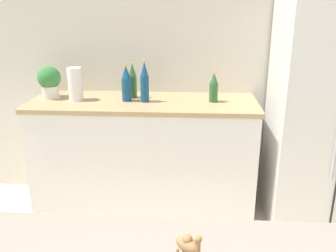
% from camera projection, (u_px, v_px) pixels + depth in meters
% --- Properties ---
extents(wall_back, '(8.00, 0.06, 2.55)m').
position_uv_depth(wall_back, '(184.00, 53.00, 3.15)').
color(wall_back, silver).
rests_on(wall_back, ground_plane).
extents(back_counter, '(1.80, 0.63, 0.94)m').
position_uv_depth(back_counter, '(145.00, 155.00, 3.12)').
color(back_counter, white).
rests_on(back_counter, ground_plane).
extents(refrigerator, '(0.83, 0.69, 1.76)m').
position_uv_depth(refrigerator, '(329.00, 113.00, 2.86)').
color(refrigerator, silver).
rests_on(refrigerator, ground_plane).
extents(potted_plant, '(0.18, 0.18, 0.26)m').
position_uv_depth(potted_plant, '(49.00, 81.00, 3.01)').
color(potted_plant, silver).
rests_on(potted_plant, back_counter).
extents(paper_towel_roll, '(0.11, 0.11, 0.26)m').
position_uv_depth(paper_towel_roll, '(75.00, 84.00, 2.94)').
color(paper_towel_roll, white).
rests_on(paper_towel_roll, back_counter).
extents(back_bottle_0, '(0.07, 0.07, 0.29)m').
position_uv_depth(back_bottle_0, '(126.00, 84.00, 2.92)').
color(back_bottle_0, navy).
rests_on(back_bottle_0, back_counter).
extents(back_bottle_1, '(0.07, 0.07, 0.32)m').
position_uv_depth(back_bottle_1, '(145.00, 82.00, 2.89)').
color(back_bottle_1, navy).
rests_on(back_bottle_1, back_counter).
extents(back_bottle_2, '(0.07, 0.07, 0.28)m').
position_uv_depth(back_bottle_2, '(133.00, 81.00, 3.01)').
color(back_bottle_2, '#2D6033').
rests_on(back_bottle_2, back_counter).
extents(back_bottle_3, '(0.07, 0.07, 0.24)m').
position_uv_depth(back_bottle_3, '(214.00, 88.00, 2.90)').
color(back_bottle_3, '#2D6033').
rests_on(back_bottle_3, back_counter).
extents(camel_figurine_second, '(0.09, 0.09, 0.12)m').
position_uv_depth(camel_figurine_second, '(188.00, 245.00, 1.14)').
color(camel_figurine_second, olive).
rests_on(camel_figurine_second, bar_counter).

